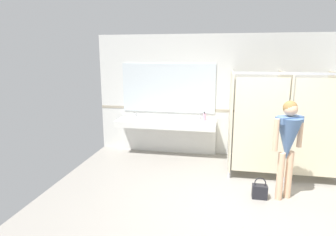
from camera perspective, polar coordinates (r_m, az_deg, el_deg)
name	(u,v)px	position (r m, az deg, el deg)	size (l,w,h in m)	color
ground_plane	(241,220)	(4.60, 14.26, -18.98)	(6.58, 6.08, 0.10)	gray
wall_back	(238,96)	(6.80, 13.64, 4.19)	(6.58, 0.12, 2.77)	silver
wall_back_tile_band	(237,111)	(6.79, 13.52, 1.32)	(6.58, 0.01, 0.06)	#9E937F
vanity_counter	(166,129)	(6.78, -0.32, -2.12)	(2.30, 0.59, 0.94)	silver
mirror_panel	(168,88)	(6.82, 0.03, 5.91)	(2.20, 0.02, 1.14)	silver
bathroom_stalls	(284,121)	(6.00, 21.86, -0.61)	(2.06, 1.39, 2.02)	beige
person_standing	(288,138)	(4.94, 22.54, -3.74)	(0.55, 0.55, 1.62)	#DBAD89
handbag	(260,191)	(5.12, 17.61, -13.57)	(0.24, 0.15, 0.36)	black
soap_dispenser	(204,117)	(6.69, 7.18, 0.21)	(0.07, 0.07, 0.20)	#D899B2
floor_drain_cover	(238,224)	(4.40, 13.66, -19.64)	(0.14, 0.14, 0.01)	#B7BABF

